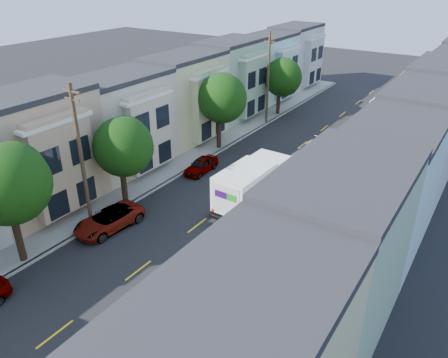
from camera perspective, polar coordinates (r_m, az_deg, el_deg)
name	(u,v)px	position (r m, az deg, el deg)	size (l,w,h in m)	color
ground	(138,271)	(27.31, -11.11, -11.66)	(160.00, 160.00, 0.00)	black
road_slab	(259,178)	(37.61, 4.63, 0.14)	(12.00, 70.00, 0.02)	black
curb_left	(202,162)	(40.50, -2.88, 2.29)	(0.30, 70.00, 0.15)	gray
curb_right	(326,196)	(35.47, 13.22, -2.14)	(0.30, 70.00, 0.15)	gray
sidewalk_left	(191,158)	(41.22, -4.35, 2.69)	(2.60, 70.00, 0.15)	gray
sidewalk_right	(342,200)	(35.13, 15.19, -2.68)	(2.60, 70.00, 0.15)	gray
centerline	(259,178)	(37.62, 4.63, 0.12)	(0.12, 70.00, 0.01)	gold
townhouse_row_left	(160,151)	(43.50, -8.35, 3.68)	(5.00, 70.00, 8.50)	silver
townhouse_row_right	(392,215)	(34.45, 21.12, -4.39)	(5.00, 70.00, 8.50)	silver
tree_b	(8,184)	(27.38, -26.39, -0.63)	(4.70, 4.70, 7.81)	black
tree_c	(122,147)	(32.42, -13.12, 4.11)	(4.37, 4.37, 6.89)	black
tree_d	(221,98)	(41.70, -0.36, 10.48)	(4.70, 4.70, 7.53)	black
tree_e	(282,77)	(52.74, 7.59, 13.02)	(4.46, 4.46, 6.83)	black
tree_far_r	(396,105)	(48.64, 21.55, 9.00)	(3.10, 3.10, 5.13)	black
utility_pole_near	(81,158)	(30.05, -18.13, 2.61)	(1.60, 0.26, 10.00)	#42301E
utility_pole_far	(268,79)	(49.53, 5.77, 12.93)	(1.60, 0.26, 10.00)	#42301E
fedex_truck	(252,184)	(32.49, 3.68, -0.59)	(2.72, 7.06, 3.39)	silver
lead_sedan	(311,152)	(41.66, 11.30, 3.54)	(2.15, 5.11, 1.53)	black
parked_left_c	(109,220)	(31.28, -14.81, -5.17)	(2.30, 5.00, 1.39)	#93979E
parked_left_d	(201,165)	(38.38, -3.00, 1.81)	(1.53, 4.00, 1.30)	#5F1A05
parked_right_b	(167,329)	(22.58, -7.49, -18.91)	(2.15, 4.67, 1.30)	#B9B8C2
parked_right_c	(335,164)	(39.78, 14.35, 1.95)	(1.91, 4.54, 1.36)	black
parked_right_d	(365,135)	(47.52, 17.94, 5.54)	(2.29, 4.97, 1.38)	#0D1A42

